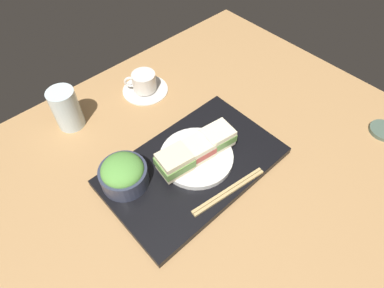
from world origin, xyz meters
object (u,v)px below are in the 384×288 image
Objects in this scene: sandwich_plate at (196,157)px; chopsticks_pair at (229,191)px; sandwich_middle at (197,150)px; sandwich_near at (175,162)px; drinking_glass at (66,109)px; coffee_cup at (144,84)px; salad_bowl at (123,173)px; small_sauce_dish at (383,130)px; sandwich_far at (217,137)px.

sandwich_plate reaches higher than chopsticks_pair.
chopsticks_pair is at bearing -94.76° from sandwich_middle.
sandwich_near is at bearing 174.57° from sandwich_middle.
drinking_glass is at bearing 108.51° from chopsticks_pair.
coffee_cup is at bearing 76.80° from sandwich_plate.
drinking_glass is at bearing 88.66° from salad_bowl.
small_sauce_dish is (39.39, -60.20, -2.12)cm from coffee_cup.
sandwich_middle is at bearing 174.57° from sandwich_far.
chopsticks_pair is at bearing 161.98° from small_sauce_dish.
salad_bowl reaches higher than sandwich_near.
small_sauce_dish is at bearing -30.90° from sandwich_middle.
small_sauce_dish is at bearing -44.63° from drinking_glass.
chopsticks_pair is at bearing -100.88° from coffee_cup.
sandwich_far is (6.66, -0.63, 0.16)cm from sandwich_middle.
sandwich_middle is 54.95cm from small_sauce_dish.
coffee_cup reaches higher than sandwich_plate.
sandwich_near reaches higher than sandwich_plate.
drinking_glass is (-23.58, 35.57, 0.07)cm from sandwich_far.
sandwich_plate reaches higher than small_sauce_dish.
sandwich_middle is (6.66, -0.63, -0.36)cm from sandwich_near.
sandwich_near is 6.70cm from sandwich_middle.
chopsticks_pair is (-1.04, -12.49, -3.52)cm from sandwich_middle.
chopsticks_pair is 1.71× the size of drinking_glass.
salad_bowl is 0.94× the size of drinking_glass.
sandwich_far reaches higher than small_sauce_dish.
sandwich_plate is 1.64× the size of salad_bowl.
sandwich_far is at bearing -16.79° from salad_bowl.
salad_bowl reaches higher than sandwich_far.
sandwich_middle is at bearing -20.80° from salad_bowl.
sandwich_near reaches higher than small_sauce_dish.
chopsticks_pair is at bearing -123.00° from sandwich_far.
drinking_glass is at bearing 115.84° from sandwich_plate.
sandwich_far is 49.04cm from small_sauce_dish.
drinking_glass reaches higher than sandwich_middle.
salad_bowl is 35.88cm from coffee_cup.
sandwich_middle is 6.69cm from sandwich_far.
small_sauce_dish is (64.50, -34.77, -5.25)cm from salad_bowl.
chopsticks_pair is 50.47cm from small_sauce_dish.
salad_bowl is (-17.58, 6.68, -0.13)cm from sandwich_middle.
coffee_cup reaches higher than small_sauce_dish.
sandwich_middle is 33.14cm from coffee_cup.
sandwich_far is (13.32, -1.27, -0.21)cm from sandwich_near.
sandwich_near is at bearing 174.57° from sandwich_plate.
sandwich_far is at bearing -91.53° from coffee_cup.
salad_bowl is (-24.24, 7.31, -0.28)cm from sandwich_far.
sandwich_plate is at bearing 85.24° from chopsticks_pair.
salad_bowl is at bearing -134.65° from coffee_cup.
sandwich_far is 25.32cm from salad_bowl.
sandwich_near is at bearing 151.81° from small_sauce_dish.
sandwich_plate is at bearing 174.57° from sandwich_far.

